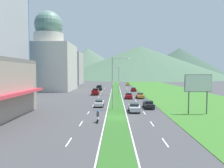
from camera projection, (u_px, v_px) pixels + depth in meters
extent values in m
plane|color=#424244|center=(116.00, 118.00, 34.19)|extent=(600.00, 600.00, 0.00)
cube|color=#2D6023|center=(116.00, 88.00, 94.08)|extent=(3.20, 240.00, 0.06)
cube|color=#387028|center=(162.00, 88.00, 93.74)|extent=(24.00, 240.00, 0.06)
cube|color=silver|center=(69.00, 142.00, 22.27)|extent=(0.16, 2.80, 0.01)
cube|color=silver|center=(81.00, 123.00, 30.22)|extent=(0.16, 2.80, 0.01)
cube|color=silver|center=(88.00, 113.00, 38.18)|extent=(0.16, 2.80, 0.01)
cube|color=silver|center=(93.00, 106.00, 46.13)|extent=(0.16, 2.80, 0.01)
cube|color=silver|center=(96.00, 101.00, 54.09)|extent=(0.16, 2.80, 0.01)
cube|color=silver|center=(99.00, 97.00, 62.04)|extent=(0.16, 2.80, 0.01)
cube|color=silver|center=(101.00, 94.00, 70.00)|extent=(0.16, 2.80, 0.01)
cube|color=silver|center=(102.00, 92.00, 77.95)|extent=(0.16, 2.80, 0.01)
cube|color=silver|center=(103.00, 90.00, 85.91)|extent=(0.16, 2.80, 0.01)
cube|color=silver|center=(104.00, 89.00, 93.86)|extent=(0.16, 2.80, 0.01)
cube|color=silver|center=(105.00, 87.00, 101.82)|extent=(0.16, 2.80, 0.01)
cube|color=silver|center=(165.00, 142.00, 22.10)|extent=(0.16, 2.80, 0.01)
cube|color=silver|center=(152.00, 124.00, 30.05)|extent=(0.16, 2.80, 0.01)
cube|color=silver|center=(144.00, 113.00, 38.01)|extent=(0.16, 2.80, 0.01)
cube|color=silver|center=(139.00, 106.00, 45.96)|extent=(0.16, 2.80, 0.01)
cube|color=silver|center=(136.00, 101.00, 53.92)|extent=(0.16, 2.80, 0.01)
cube|color=silver|center=(133.00, 97.00, 61.87)|extent=(0.16, 2.80, 0.01)
cube|color=silver|center=(131.00, 94.00, 69.83)|extent=(0.16, 2.80, 0.01)
cube|color=silver|center=(130.00, 92.00, 77.78)|extent=(0.16, 2.80, 0.01)
cube|color=silver|center=(128.00, 90.00, 85.74)|extent=(0.16, 2.80, 0.01)
cube|color=silver|center=(127.00, 89.00, 93.70)|extent=(0.16, 2.80, 0.01)
cube|color=silver|center=(126.00, 87.00, 101.65)|extent=(0.16, 2.80, 0.01)
cube|color=silver|center=(112.00, 88.00, 94.11)|extent=(0.16, 240.00, 0.01)
cube|color=silver|center=(120.00, 88.00, 94.05)|extent=(0.16, 240.00, 0.01)
cube|color=#D83847|center=(5.00, 96.00, 29.95)|extent=(2.82, 22.76, 0.66)
cube|color=beige|center=(49.00, 67.00, 85.19)|extent=(19.21, 19.21, 18.51)
cylinder|color=beige|center=(49.00, 39.00, 84.52)|extent=(11.61, 11.61, 4.42)
sphere|color=slate|center=(49.00, 25.00, 84.21)|extent=(11.06, 11.06, 11.06)
cube|color=#B7B2A8|center=(68.00, 68.00, 128.59)|extent=(16.86, 16.86, 19.18)
cone|color=#516B56|center=(88.00, 63.00, 274.10)|extent=(123.01, 123.01, 38.20)
cone|color=#47664C|center=(140.00, 62.00, 254.76)|extent=(203.51, 203.51, 38.67)
cone|color=#3D5647|center=(179.00, 62.00, 320.72)|extent=(149.11, 149.11, 43.93)
cylinder|color=#99999E|center=(112.00, 84.00, 41.17)|extent=(0.18, 0.18, 10.26)
cylinder|color=#99999E|center=(120.00, 58.00, 40.75)|extent=(3.11, 0.30, 0.10)
ellipsoid|color=silver|center=(128.00, 59.00, 40.64)|extent=(0.56, 0.28, 0.20)
cylinder|color=#99999E|center=(119.00, 81.00, 66.68)|extent=(0.18, 0.18, 8.97)
cylinder|color=#99999E|center=(115.00, 67.00, 66.38)|extent=(2.54, 0.24, 0.10)
ellipsoid|color=silver|center=(111.00, 68.00, 66.34)|extent=(0.56, 0.28, 0.20)
cylinder|color=#4C4C51|center=(189.00, 103.00, 36.70)|extent=(0.20, 0.20, 4.04)
cylinder|color=#4C4C51|center=(207.00, 103.00, 36.64)|extent=(0.20, 0.20, 4.04)
cube|color=silver|center=(198.00, 83.00, 36.37)|extent=(4.52, 0.16, 2.87)
cube|color=#4C4C51|center=(198.00, 83.00, 36.49)|extent=(4.72, 0.08, 3.07)
cube|color=maroon|center=(134.00, 90.00, 80.54)|extent=(1.78, 4.10, 0.69)
cube|color=black|center=(134.00, 88.00, 80.67)|extent=(1.53, 1.80, 0.41)
cylinder|color=black|center=(136.00, 91.00, 79.28)|extent=(0.22, 0.64, 0.64)
cylinder|color=black|center=(132.00, 91.00, 79.31)|extent=(0.22, 0.64, 0.64)
cylinder|color=black|center=(135.00, 90.00, 81.81)|extent=(0.22, 0.64, 0.64)
cylinder|color=black|center=(131.00, 90.00, 81.84)|extent=(0.22, 0.64, 0.64)
cube|color=silver|center=(99.00, 103.00, 45.37)|extent=(1.73, 4.62, 0.68)
cube|color=black|center=(99.00, 101.00, 45.15)|extent=(1.48, 2.03, 0.41)
cylinder|color=black|center=(96.00, 104.00, 46.83)|extent=(0.22, 0.64, 0.64)
cylinder|color=black|center=(104.00, 104.00, 46.80)|extent=(0.22, 0.64, 0.64)
cylinder|color=black|center=(95.00, 106.00, 43.97)|extent=(0.22, 0.64, 0.64)
cylinder|color=black|center=(103.00, 106.00, 43.94)|extent=(0.22, 0.64, 0.64)
cube|color=#B2B2B7|center=(134.00, 108.00, 39.15)|extent=(1.86, 4.45, 0.74)
cube|color=black|center=(134.00, 105.00, 39.30)|extent=(1.60, 1.96, 0.46)
cylinder|color=black|center=(140.00, 111.00, 37.78)|extent=(0.22, 0.64, 0.64)
cylinder|color=black|center=(130.00, 111.00, 37.81)|extent=(0.22, 0.64, 0.64)
cylinder|color=black|center=(138.00, 109.00, 40.54)|extent=(0.22, 0.64, 0.64)
cylinder|color=black|center=(129.00, 109.00, 40.57)|extent=(0.22, 0.64, 0.64)
cube|color=black|center=(149.00, 105.00, 43.10)|extent=(1.81, 4.79, 0.70)
cube|color=black|center=(148.00, 102.00, 43.25)|extent=(1.56, 2.11, 0.51)
cylinder|color=black|center=(154.00, 108.00, 41.62)|extent=(0.22, 0.64, 0.64)
cylinder|color=black|center=(145.00, 108.00, 41.65)|extent=(0.22, 0.64, 0.64)
cylinder|color=black|center=(151.00, 105.00, 44.58)|extent=(0.22, 0.64, 0.64)
cylinder|color=black|center=(143.00, 105.00, 44.61)|extent=(0.22, 0.64, 0.64)
cube|color=yellow|center=(128.00, 84.00, 115.83)|extent=(1.76, 4.54, 0.77)
cube|color=black|center=(128.00, 83.00, 115.98)|extent=(1.51, 2.00, 0.41)
cylinder|color=black|center=(129.00, 85.00, 114.44)|extent=(0.22, 0.64, 0.64)
cylinder|color=black|center=(126.00, 85.00, 114.46)|extent=(0.22, 0.64, 0.64)
cylinder|color=black|center=(129.00, 85.00, 117.25)|extent=(0.22, 0.64, 0.64)
cylinder|color=black|center=(126.00, 85.00, 117.27)|extent=(0.22, 0.64, 0.64)
cube|color=maroon|center=(129.00, 96.00, 58.56)|extent=(1.83, 4.31, 0.75)
cube|color=black|center=(129.00, 94.00, 58.69)|extent=(1.58, 1.89, 0.50)
cylinder|color=black|center=(132.00, 98.00, 57.23)|extent=(0.22, 0.64, 0.64)
cylinder|color=black|center=(126.00, 98.00, 57.26)|extent=(0.22, 0.64, 0.64)
cylinder|color=black|center=(131.00, 97.00, 59.90)|extent=(0.22, 0.64, 0.64)
cylinder|color=black|center=(125.00, 97.00, 59.92)|extent=(0.22, 0.64, 0.64)
cube|color=#C6842D|center=(140.00, 96.00, 59.46)|extent=(1.88, 4.71, 0.74)
cube|color=black|center=(140.00, 94.00, 59.61)|extent=(1.62, 2.07, 0.42)
cylinder|color=black|center=(144.00, 98.00, 58.01)|extent=(0.22, 0.64, 0.64)
cylinder|color=black|center=(137.00, 98.00, 58.04)|extent=(0.22, 0.64, 0.64)
cylinder|color=black|center=(143.00, 96.00, 60.92)|extent=(0.22, 0.64, 0.64)
cylinder|color=black|center=(136.00, 96.00, 60.95)|extent=(0.22, 0.64, 0.64)
cube|color=black|center=(99.00, 88.00, 85.44)|extent=(2.00, 5.40, 0.80)
cube|color=black|center=(99.00, 86.00, 86.99)|extent=(1.84, 2.00, 0.80)
cube|color=black|center=(97.00, 87.00, 84.32)|extent=(0.10, 3.20, 0.44)
cube|color=black|center=(101.00, 87.00, 84.29)|extent=(0.10, 3.20, 0.44)
cube|color=black|center=(99.00, 87.00, 82.76)|extent=(1.84, 0.10, 0.44)
cylinder|color=black|center=(97.00, 89.00, 87.09)|extent=(0.26, 0.80, 0.80)
cylinder|color=black|center=(102.00, 89.00, 87.06)|extent=(0.26, 0.80, 0.80)
cylinder|color=black|center=(96.00, 90.00, 83.86)|extent=(0.26, 0.80, 0.80)
cylinder|color=black|center=(101.00, 90.00, 83.83)|extent=(0.26, 0.80, 0.80)
cube|color=maroon|center=(95.00, 92.00, 68.19)|extent=(2.00, 5.40, 0.80)
cube|color=black|center=(96.00, 89.00, 69.74)|extent=(1.84, 2.00, 0.80)
cube|color=maroon|center=(92.00, 91.00, 67.07)|extent=(0.10, 3.20, 0.44)
cube|color=maroon|center=(98.00, 91.00, 67.04)|extent=(0.10, 3.20, 0.44)
cube|color=maroon|center=(95.00, 91.00, 65.51)|extent=(1.84, 0.10, 0.44)
cylinder|color=black|center=(93.00, 93.00, 69.84)|extent=(0.26, 0.80, 0.80)
cylinder|color=black|center=(99.00, 93.00, 69.81)|extent=(0.26, 0.80, 0.80)
cylinder|color=black|center=(92.00, 94.00, 66.61)|extent=(0.26, 0.80, 0.80)
cylinder|color=black|center=(98.00, 94.00, 66.58)|extent=(0.26, 0.80, 0.80)
cylinder|color=black|center=(98.00, 119.00, 31.74)|extent=(0.10, 0.60, 0.60)
cylinder|color=black|center=(97.00, 121.00, 30.34)|extent=(0.12, 0.60, 0.60)
cube|color=#B2B2B7|center=(98.00, 119.00, 31.03)|extent=(0.20, 1.12, 0.25)
ellipsoid|color=#B2B2B7|center=(98.00, 116.00, 31.21)|extent=(0.24, 0.44, 0.24)
cube|color=#4C4C51|center=(98.00, 114.00, 30.89)|extent=(0.36, 0.28, 0.70)
sphere|color=blue|center=(98.00, 111.00, 30.91)|extent=(0.26, 0.26, 0.26)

